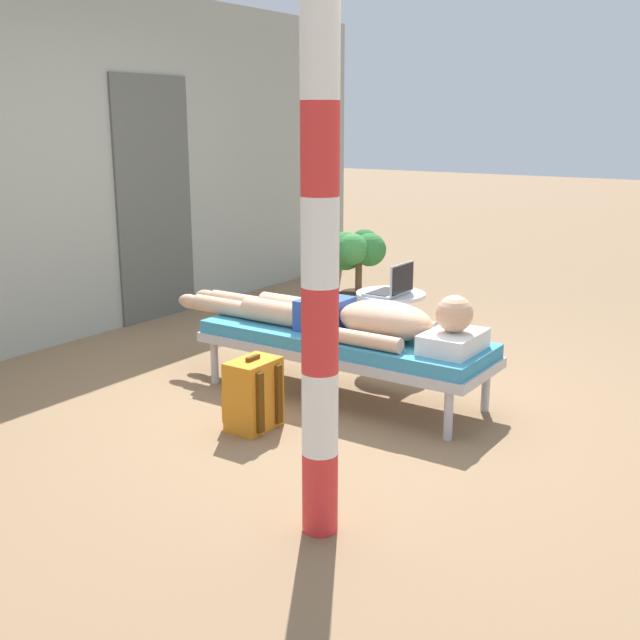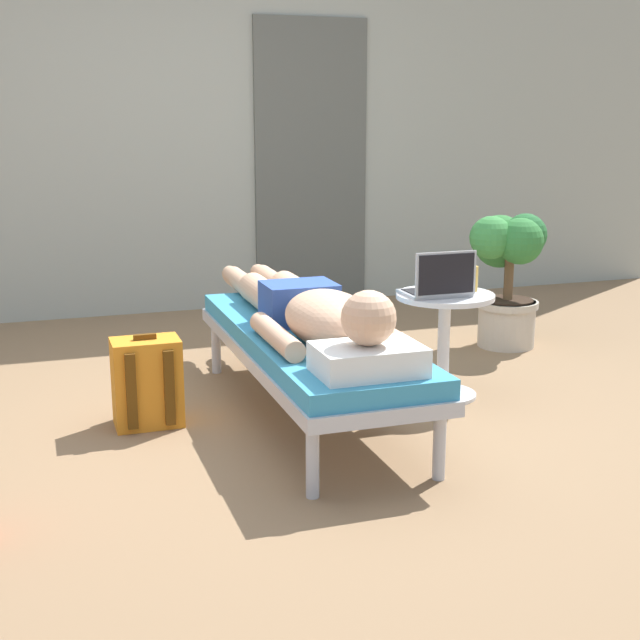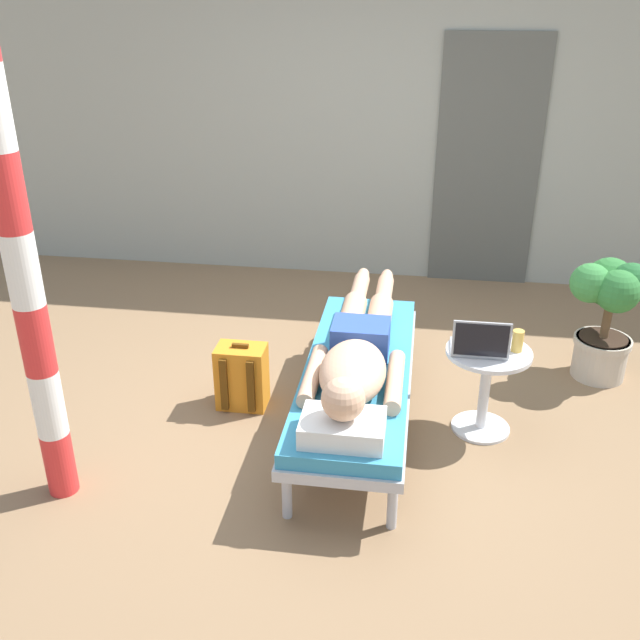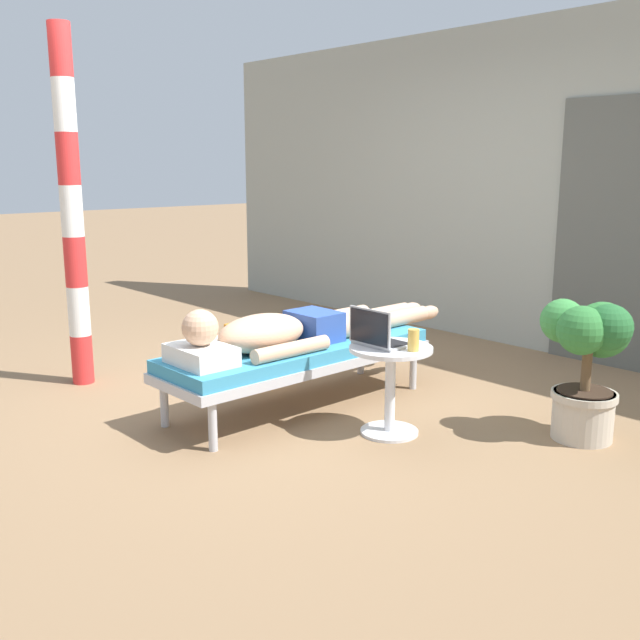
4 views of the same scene
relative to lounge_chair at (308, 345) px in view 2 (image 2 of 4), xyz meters
The scene contains 10 objects.
ground_plane 0.39m from the lounge_chair, 166.83° to the left, with size 40.00×40.00×0.00m, color #846647.
house_wall_back 2.72m from the lounge_chair, 90.00° to the left, with size 7.60×0.20×2.70m, color #999E93.
house_door_panel 2.64m from the lounge_chair, 71.57° to the left, with size 0.84×0.03×2.04m, color #545651.
lounge_chair is the anchor object (origin of this frame).
person_reclining 0.18m from the lounge_chair, 90.00° to the right, with size 0.53×2.17×0.32m.
side_table 0.73m from the lounge_chair, ahead, with size 0.48×0.48×0.52m.
laptop 0.71m from the lounge_chair, ahead, with size 0.31×0.24×0.23m.
drink_glass 0.91m from the lounge_chair, ahead, with size 0.06×0.06×0.12m, color gold.
backpack 0.75m from the lounge_chair, 169.37° to the left, with size 0.30×0.26×0.42m.
potted_plant 1.75m from the lounge_chair, 29.00° to the left, with size 0.51×0.53×0.80m.
Camera 2 is at (-1.01, -3.70, 1.38)m, focal length 48.89 mm.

